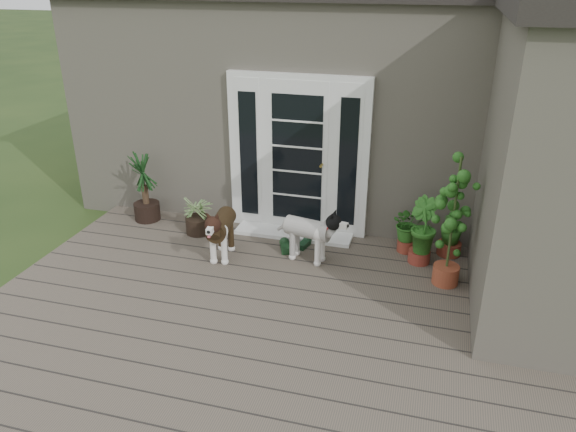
# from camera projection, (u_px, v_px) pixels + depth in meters

# --- Properties ---
(deck) EXTENTS (6.20, 4.60, 0.12)m
(deck) POSITION_uv_depth(u_px,v_px,m) (263.00, 323.00, 5.80)
(deck) COLOR #6B5B4C
(deck) RESTS_ON ground
(house_main) EXTENTS (7.40, 4.00, 3.10)m
(house_main) POSITION_uv_depth(u_px,v_px,m) (342.00, 98.00, 8.91)
(house_main) COLOR #665E54
(house_main) RESTS_ON ground
(house_wing) EXTENTS (1.60, 2.40, 3.10)m
(house_wing) POSITION_uv_depth(u_px,v_px,m) (573.00, 181.00, 5.44)
(house_wing) COLOR #665E54
(house_wing) RESTS_ON ground
(door_unit) EXTENTS (1.90, 0.14, 2.15)m
(door_unit) POSITION_uv_depth(u_px,v_px,m) (298.00, 156.00, 7.31)
(door_unit) COLOR white
(door_unit) RESTS_ON deck
(door_step) EXTENTS (1.60, 0.40, 0.05)m
(door_step) POSITION_uv_depth(u_px,v_px,m) (294.00, 233.00, 7.57)
(door_step) COLOR white
(door_step) RESTS_ON deck
(brindle_dog) EXTENTS (0.43, 0.83, 0.66)m
(brindle_dog) POSITION_uv_depth(u_px,v_px,m) (222.00, 233.00, 6.87)
(brindle_dog) COLOR #372614
(brindle_dog) RESTS_ON deck
(white_dog) EXTENTS (0.81, 0.48, 0.64)m
(white_dog) POSITION_uv_depth(u_px,v_px,m) (308.00, 237.00, 6.80)
(white_dog) COLOR silver
(white_dog) RESTS_ON deck
(spider_plant) EXTENTS (0.76, 0.76, 0.62)m
(spider_plant) POSITION_uv_depth(u_px,v_px,m) (198.00, 212.00, 7.52)
(spider_plant) COLOR #A5BC74
(spider_plant) RESTS_ON deck
(yucca) EXTENTS (0.85, 0.85, 1.01)m
(yucca) POSITION_uv_depth(u_px,v_px,m) (144.00, 187.00, 7.84)
(yucca) COLOR black
(yucca) RESTS_ON deck
(herb_a) EXTENTS (0.53, 0.53, 0.54)m
(herb_a) POSITION_uv_depth(u_px,v_px,m) (408.00, 232.00, 7.04)
(herb_a) COLOR #2A5E1A
(herb_a) RESTS_ON deck
(herb_b) EXTENTS (0.58, 0.58, 0.63)m
(herb_b) POSITION_uv_depth(u_px,v_px,m) (421.00, 239.00, 6.75)
(herb_b) COLOR #1D641C
(herb_b) RESTS_ON deck
(herb_c) EXTENTS (0.33, 0.33, 0.50)m
(herb_c) POSITION_uv_depth(u_px,v_px,m) (450.00, 237.00, 6.97)
(herb_c) COLOR #224F16
(herb_c) RESTS_ON deck
(sapling) EXTENTS (0.58, 0.58, 1.60)m
(sapling) POSITION_uv_depth(u_px,v_px,m) (453.00, 221.00, 6.10)
(sapling) COLOR #1B5F1C
(sapling) RESTS_ON deck
(clog_left) EXTENTS (0.27, 0.37, 0.10)m
(clog_left) POSITION_uv_depth(u_px,v_px,m) (285.00, 246.00, 7.16)
(clog_left) COLOR #143319
(clog_left) RESTS_ON deck
(clog_right) EXTENTS (0.20, 0.32, 0.09)m
(clog_right) POSITION_uv_depth(u_px,v_px,m) (304.00, 243.00, 7.24)
(clog_right) COLOR #14331C
(clog_right) RESTS_ON deck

